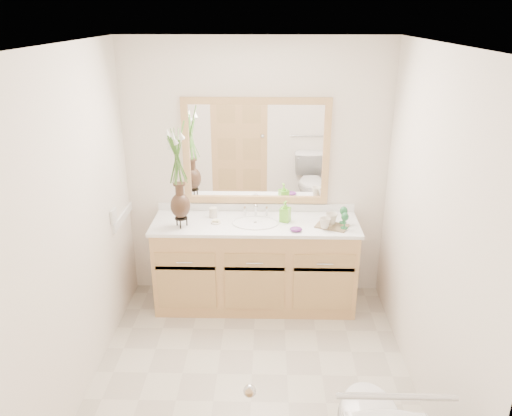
{
  "coord_description": "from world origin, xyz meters",
  "views": [
    {
      "loc": [
        0.1,
        -3.07,
        2.58
      ],
      "look_at": [
        0.01,
        0.65,
        1.11
      ],
      "focal_mm": 35.0,
      "sensor_mm": 36.0,
      "label": 1
    }
  ],
  "objects_px": {
    "flower_vase": "(178,165)",
    "tray": "(332,226)",
    "tumbler": "(213,212)",
    "soap_bottle": "(285,212)"
  },
  "relations": [
    {
      "from": "tray",
      "to": "soap_bottle",
      "type": "bearing_deg",
      "value": -171.49
    },
    {
      "from": "flower_vase",
      "to": "tumbler",
      "type": "bearing_deg",
      "value": 40.78
    },
    {
      "from": "tumbler",
      "to": "soap_bottle",
      "type": "relative_size",
      "value": 0.54
    },
    {
      "from": "tumbler",
      "to": "soap_bottle",
      "type": "xyz_separation_m",
      "value": [
        0.65,
        -0.08,
        0.04
      ]
    },
    {
      "from": "tumbler",
      "to": "tray",
      "type": "xyz_separation_m",
      "value": [
        1.06,
        -0.19,
        -0.04
      ]
    },
    {
      "from": "tumbler",
      "to": "tray",
      "type": "distance_m",
      "value": 1.08
    },
    {
      "from": "flower_vase",
      "to": "tumbler",
      "type": "relative_size",
      "value": 8.86
    },
    {
      "from": "flower_vase",
      "to": "tray",
      "type": "height_order",
      "value": "flower_vase"
    },
    {
      "from": "soap_bottle",
      "to": "flower_vase",
      "type": "bearing_deg",
      "value": -150.74
    },
    {
      "from": "tray",
      "to": "flower_vase",
      "type": "bearing_deg",
      "value": -154.8
    }
  ]
}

